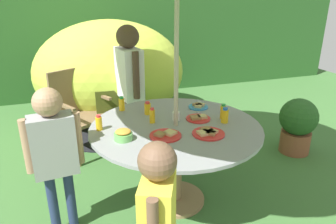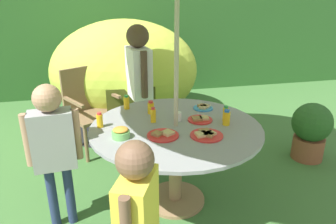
% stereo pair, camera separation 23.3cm
% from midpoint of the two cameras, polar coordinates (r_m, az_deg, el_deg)
% --- Properties ---
extents(ground_plane, '(10.00, 10.00, 0.02)m').
position_cam_midpoint_polar(ground_plane, '(2.91, -1.10, -15.92)').
color(ground_plane, '#3D6B33').
extents(hedge_backdrop, '(9.00, 0.70, 1.76)m').
position_cam_midpoint_polar(hedge_backdrop, '(5.87, -11.85, 12.31)').
color(hedge_backdrop, '#285623').
rests_on(hedge_backdrop, ground_plane).
extents(garden_table, '(1.39, 1.39, 0.73)m').
position_cam_midpoint_polar(garden_table, '(2.59, -1.19, -5.46)').
color(garden_table, '#93704C').
rests_on(garden_table, ground_plane).
extents(wooden_chair, '(0.65, 0.63, 0.95)m').
position_cam_midpoint_polar(wooden_chair, '(3.66, -17.97, 0.70)').
color(wooden_chair, brown).
rests_on(wooden_chair, ground_plane).
extents(dome_tent, '(2.11, 2.11, 1.40)m').
position_cam_midpoint_polar(dome_tent, '(4.44, -11.99, 7.04)').
color(dome_tent, '#B2C63F').
rests_on(dome_tent, ground_plane).
extents(potted_plant, '(0.42, 0.42, 0.64)m').
position_cam_midpoint_polar(potted_plant, '(3.76, 20.94, -2.06)').
color(potted_plant, brown).
rests_on(potted_plant, ground_plane).
extents(child_in_white_shirt, '(0.25, 0.48, 1.43)m').
position_cam_midpoint_polar(child_in_white_shirt, '(3.42, -9.03, 6.85)').
color(child_in_white_shirt, brown).
rests_on(child_in_white_shirt, ground_plane).
extents(child_in_grey_shirt, '(0.40, 0.20, 1.16)m').
position_cam_midpoint_polar(child_in_grey_shirt, '(2.37, -22.82, -5.69)').
color(child_in_grey_shirt, navy).
rests_on(child_in_grey_shirt, ground_plane).
extents(child_in_yellow_shirt, '(0.26, 0.35, 1.10)m').
position_cam_midpoint_polar(child_in_yellow_shirt, '(1.64, -6.11, -18.21)').
color(child_in_yellow_shirt, '#3F3F47').
rests_on(child_in_yellow_shirt, ground_plane).
extents(snack_bowl, '(0.14, 0.14, 0.08)m').
position_cam_midpoint_polar(snack_bowl, '(2.32, -11.02, -4.16)').
color(snack_bowl, '#66B259').
rests_on(snack_bowl, garden_table).
extents(plate_front_edge, '(0.24, 0.24, 0.03)m').
position_cam_midpoint_polar(plate_front_edge, '(2.35, -3.30, -4.26)').
color(plate_front_edge, red).
rests_on(plate_front_edge, garden_table).
extents(plate_far_left, '(0.18, 0.18, 0.03)m').
position_cam_midpoint_polar(plate_far_left, '(2.92, 3.31, 1.02)').
color(plate_far_left, '#338CD8').
rests_on(plate_far_left, garden_table).
extents(plate_center_back, '(0.21, 0.21, 0.03)m').
position_cam_midpoint_polar(plate_center_back, '(2.65, 3.04, -1.17)').
color(plate_center_back, red).
rests_on(plate_center_back, garden_table).
extents(plate_far_right, '(0.25, 0.25, 0.03)m').
position_cam_midpoint_polar(plate_far_right, '(2.38, 4.55, -3.89)').
color(plate_far_right, red).
rests_on(plate_far_right, garden_table).
extents(juice_bottle_near_left, '(0.05, 0.05, 0.13)m').
position_cam_midpoint_polar(juice_bottle_near_left, '(2.57, -5.49, -0.74)').
color(juice_bottle_near_left, yellow).
rests_on(juice_bottle_near_left, garden_table).
extents(juice_bottle_near_right, '(0.06, 0.06, 0.12)m').
position_cam_midpoint_polar(juice_bottle_near_right, '(2.76, -6.16, 0.63)').
color(juice_bottle_near_right, yellow).
rests_on(juice_bottle_near_right, garden_table).
extents(juice_bottle_center_front, '(0.06, 0.06, 0.13)m').
position_cam_midpoint_polar(juice_bottle_center_front, '(2.59, 7.80, -0.70)').
color(juice_bottle_center_front, yellow).
rests_on(juice_bottle_center_front, garden_table).
extents(juice_bottle_mid_left, '(0.05, 0.05, 0.13)m').
position_cam_midpoint_polar(juice_bottle_mid_left, '(2.88, -10.74, 1.41)').
color(juice_bottle_mid_left, yellow).
rests_on(juice_bottle_mid_left, garden_table).
extents(juice_bottle_mid_right, '(0.05, 0.05, 0.13)m').
position_cam_midpoint_polar(juice_bottle_mid_right, '(2.67, 7.55, -0.01)').
color(juice_bottle_mid_right, yellow).
rests_on(juice_bottle_mid_right, garden_table).
extents(juice_bottle_back_edge, '(0.05, 0.05, 0.12)m').
position_cam_midpoint_polar(juice_bottle_back_edge, '(2.52, -15.09, -2.01)').
color(juice_bottle_back_edge, yellow).
rests_on(juice_bottle_back_edge, garden_table).
extents(cup_near, '(0.06, 0.06, 0.07)m').
position_cam_midpoint_polar(cup_near, '(2.63, -1.04, -0.77)').
color(cup_near, white).
rests_on(cup_near, garden_table).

